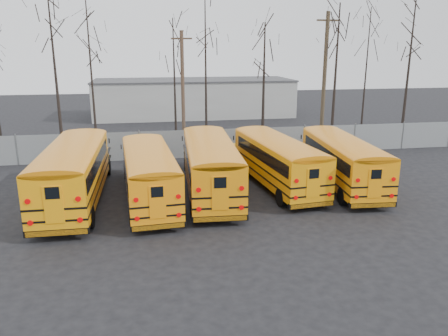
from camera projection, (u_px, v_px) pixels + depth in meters
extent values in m
plane|color=black|center=(228.00, 220.00, 19.83)|extent=(120.00, 120.00, 0.00)
cube|color=gray|center=(197.00, 144.00, 30.95)|extent=(40.00, 0.04, 2.00)
cube|color=#AFAFAA|center=(194.00, 98.00, 50.01)|extent=(22.00, 8.00, 4.00)
cylinder|color=black|center=(36.00, 220.00, 18.50)|extent=(0.29, 0.99, 0.99)
cylinder|color=black|center=(90.00, 217.00, 18.85)|extent=(0.29, 0.99, 0.99)
cylinder|color=black|center=(70.00, 169.00, 26.41)|extent=(0.29, 0.99, 0.99)
cylinder|color=black|center=(108.00, 167.00, 26.76)|extent=(0.29, 0.99, 0.99)
cube|color=#FF9D0C|center=(73.00, 172.00, 21.43)|extent=(2.60, 9.24, 2.33)
cube|color=#FF9D0C|center=(89.00, 159.00, 26.79)|extent=(2.25, 1.71, 0.99)
cube|color=black|center=(72.00, 163.00, 21.10)|extent=(2.63, 8.25, 0.69)
cube|color=black|center=(77.00, 181.00, 22.42)|extent=(2.66, 10.95, 0.09)
cube|color=black|center=(76.00, 172.00, 22.29)|extent=(2.66, 10.95, 0.09)
cube|color=black|center=(57.00, 232.00, 17.47)|extent=(2.54, 0.25, 0.28)
cube|color=black|center=(91.00, 164.00, 27.69)|extent=(2.38, 0.23, 0.26)
cube|color=#FF9D0C|center=(54.00, 205.00, 17.05)|extent=(0.74, 0.05, 1.53)
cylinder|color=#B20505|center=(30.00, 223.00, 17.07)|extent=(0.22, 0.04, 0.22)
cylinder|color=#B20505|center=(80.00, 220.00, 17.37)|extent=(0.22, 0.04, 0.22)
cylinder|color=#B20505|center=(27.00, 202.00, 16.84)|extent=(0.22, 0.04, 0.22)
cylinder|color=#B20505|center=(78.00, 199.00, 17.13)|extent=(0.22, 0.04, 0.22)
cylinder|color=black|center=(132.00, 217.00, 18.99)|extent=(0.31, 0.92, 0.90)
cylinder|color=black|center=(179.00, 213.00, 19.46)|extent=(0.31, 0.92, 0.90)
cylinder|color=black|center=(126.00, 171.00, 26.07)|extent=(0.31, 0.92, 0.90)
cylinder|color=black|center=(161.00, 169.00, 26.55)|extent=(0.31, 0.92, 0.90)
cube|color=orange|center=(149.00, 174.00, 21.69)|extent=(2.82, 8.52, 2.12)
cube|color=orange|center=(143.00, 161.00, 26.49)|extent=(2.13, 1.67, 0.90)
cube|color=black|center=(149.00, 166.00, 21.39)|extent=(2.80, 7.63, 0.63)
cube|color=black|center=(148.00, 182.00, 22.58)|extent=(2.96, 10.07, 0.08)
cube|color=black|center=(148.00, 174.00, 22.46)|extent=(2.96, 10.07, 0.08)
cube|color=black|center=(158.00, 226.00, 18.14)|extent=(2.32, 0.36, 0.25)
cube|color=black|center=(142.00, 166.00, 27.29)|extent=(2.17, 0.33, 0.23)
cube|color=orange|center=(158.00, 202.00, 17.76)|extent=(0.68, 0.08, 1.40)
cylinder|color=#B20505|center=(137.00, 219.00, 17.72)|extent=(0.20, 0.05, 0.20)
cylinder|color=#B20505|center=(179.00, 215.00, 18.12)|extent=(0.20, 0.05, 0.20)
cylinder|color=#B20505|center=(136.00, 200.00, 17.50)|extent=(0.20, 0.05, 0.20)
cylinder|color=#B20505|center=(178.00, 197.00, 17.90)|extent=(0.20, 0.05, 0.20)
cylinder|color=black|center=(193.00, 208.00, 19.99)|extent=(0.32, 0.98, 0.97)
cylinder|color=black|center=(240.00, 206.00, 20.25)|extent=(0.32, 0.98, 0.97)
cylinder|color=black|center=(186.00, 163.00, 27.76)|extent=(0.32, 0.98, 0.97)
cylinder|color=black|center=(220.00, 162.00, 28.02)|extent=(0.32, 0.98, 0.97)
cube|color=orange|center=(210.00, 165.00, 22.82)|extent=(2.91, 9.11, 2.27)
cube|color=orange|center=(203.00, 154.00, 28.08)|extent=(2.26, 1.76, 0.97)
cube|color=black|center=(211.00, 157.00, 22.50)|extent=(2.89, 8.15, 0.68)
cube|color=black|center=(209.00, 174.00, 23.79)|extent=(3.03, 10.77, 0.09)
cube|color=black|center=(209.00, 165.00, 23.67)|extent=(3.03, 10.77, 0.09)
cube|color=black|center=(220.00, 218.00, 18.93)|extent=(2.48, 0.35, 0.27)
cube|color=black|center=(202.00, 159.00, 28.97)|extent=(2.33, 0.32, 0.25)
cube|color=orange|center=(220.00, 193.00, 18.52)|extent=(0.73, 0.08, 1.50)
cylinder|color=#B20505|center=(199.00, 209.00, 18.58)|extent=(0.21, 0.05, 0.21)
cylinder|color=#B20505|center=(241.00, 208.00, 18.80)|extent=(0.21, 0.05, 0.21)
cylinder|color=#B20505|center=(199.00, 190.00, 18.35)|extent=(0.21, 0.05, 0.21)
cylinder|color=#B20505|center=(242.00, 188.00, 18.56)|extent=(0.21, 0.05, 0.21)
cylinder|color=black|center=(281.00, 198.00, 21.44)|extent=(0.35, 0.93, 0.91)
cylinder|color=black|center=(319.00, 194.00, 21.99)|extent=(0.35, 0.93, 0.91)
cylinder|color=black|center=(235.00, 160.00, 28.52)|extent=(0.35, 0.93, 0.91)
cylinder|color=black|center=(264.00, 158.00, 29.06)|extent=(0.35, 0.93, 0.91)
cube|color=orange|center=(278.00, 161.00, 24.17)|extent=(3.13, 8.65, 2.14)
cube|color=orange|center=(248.00, 152.00, 28.96)|extent=(2.19, 1.75, 0.91)
cube|color=black|center=(279.00, 153.00, 23.87)|extent=(3.08, 7.75, 0.64)
cube|color=black|center=(272.00, 169.00, 25.06)|extent=(3.32, 10.21, 0.08)
cube|color=black|center=(272.00, 161.00, 24.94)|extent=(3.32, 10.21, 0.08)
cube|color=black|center=(311.00, 204.00, 20.63)|extent=(2.34, 0.44, 0.25)
cube|color=black|center=(245.00, 156.00, 29.77)|extent=(2.19, 0.41, 0.24)
cube|color=orange|center=(313.00, 183.00, 20.24)|extent=(0.68, 0.11, 1.41)
cylinder|color=#B20505|center=(296.00, 198.00, 20.18)|extent=(0.20, 0.06, 0.20)
cylinder|color=#B20505|center=(329.00, 194.00, 20.64)|extent=(0.20, 0.06, 0.20)
cylinder|color=#B20505|center=(297.00, 181.00, 19.96)|extent=(0.20, 0.06, 0.20)
cylinder|color=#B20505|center=(330.00, 178.00, 20.42)|extent=(0.20, 0.06, 0.20)
cylinder|color=black|center=(343.00, 196.00, 21.63)|extent=(0.32, 0.92, 0.90)
cylinder|color=black|center=(382.00, 195.00, 21.82)|extent=(0.32, 0.92, 0.90)
cylinder|color=black|center=(302.00, 159.00, 28.91)|extent=(0.32, 0.92, 0.90)
cylinder|color=black|center=(331.00, 158.00, 29.10)|extent=(0.32, 0.92, 0.90)
cube|color=orange|center=(343.00, 160.00, 24.26)|extent=(2.91, 8.55, 2.12)
cube|color=orange|center=(316.00, 151.00, 29.19)|extent=(2.15, 1.69, 0.90)
cube|color=black|center=(345.00, 153.00, 23.96)|extent=(2.88, 7.65, 0.63)
cube|color=black|center=(337.00, 168.00, 25.17)|extent=(3.06, 10.10, 0.08)
cube|color=black|center=(338.00, 161.00, 25.05)|extent=(3.06, 10.10, 0.08)
cube|color=black|center=(372.00, 205.00, 20.61)|extent=(2.32, 0.38, 0.25)
cube|color=black|center=(312.00, 156.00, 30.01)|extent=(2.18, 0.35, 0.23)
cube|color=orange|center=(375.00, 183.00, 20.23)|extent=(0.68, 0.09, 1.40)
cylinder|color=#B20505|center=(357.00, 197.00, 20.30)|extent=(0.20, 0.05, 0.20)
cylinder|color=#B20505|center=(392.00, 196.00, 20.47)|extent=(0.20, 0.05, 0.20)
cylinder|color=#B20505|center=(358.00, 180.00, 20.09)|extent=(0.20, 0.05, 0.20)
cylinder|color=#B20505|center=(394.00, 179.00, 20.25)|extent=(0.20, 0.05, 0.20)
cylinder|color=#4C382B|center=(183.00, 91.00, 33.14)|extent=(0.27, 0.27, 8.81)
cube|color=#4C382B|center=(182.00, 39.00, 32.12)|extent=(1.55, 0.46, 0.12)
cylinder|color=#443726|center=(324.00, 78.00, 35.58)|extent=(0.32, 0.32, 10.35)
cube|color=#443726|center=(328.00, 20.00, 34.38)|extent=(1.84, 0.19, 0.14)
cone|color=black|center=(55.00, 73.00, 33.13)|extent=(0.26, 0.26, 11.41)
cone|color=black|center=(92.00, 77.00, 30.77)|extent=(0.26, 0.26, 11.17)
cone|color=black|center=(175.00, 83.00, 34.45)|extent=(0.26, 0.26, 9.78)
cone|color=black|center=(206.00, 74.00, 33.72)|extent=(0.26, 0.26, 11.19)
cone|color=black|center=(264.00, 85.00, 34.45)|extent=(0.26, 0.26, 9.48)
cone|color=black|center=(335.00, 78.00, 33.08)|extent=(0.26, 0.26, 10.75)
cone|color=black|center=(366.00, 74.00, 36.98)|extent=(0.26, 0.26, 10.80)
cone|color=black|center=(409.00, 69.00, 36.35)|extent=(0.26, 0.26, 11.72)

